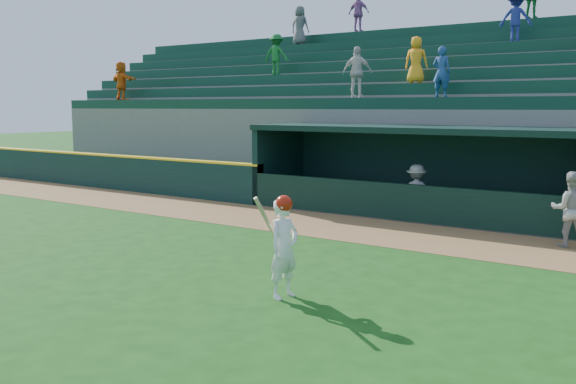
# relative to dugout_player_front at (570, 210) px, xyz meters

# --- Properties ---
(ground) EXTENTS (120.00, 120.00, 0.00)m
(ground) POSITION_rel_dugout_player_front_xyz_m (-4.48, -5.71, -0.82)
(ground) COLOR #164711
(ground) RESTS_ON ground
(warning_track) EXTENTS (40.00, 3.00, 0.01)m
(warning_track) POSITION_rel_dugout_player_front_xyz_m (-4.48, -0.81, -0.81)
(warning_track) COLOR olive
(warning_track) RESTS_ON ground
(field_wall_left) EXTENTS (15.50, 0.30, 1.20)m
(field_wall_left) POSITION_rel_dugout_player_front_xyz_m (-16.73, 0.84, -0.22)
(field_wall_left) COLOR black
(field_wall_left) RESTS_ON ground
(wall_stripe_left) EXTENTS (15.50, 0.32, 0.06)m
(wall_stripe_left) POSITION_rel_dugout_player_front_xyz_m (-16.73, 0.84, 0.41)
(wall_stripe_left) COLOR yellow
(wall_stripe_left) RESTS_ON field_wall_left
(dugout_player_front) EXTENTS (0.93, 0.80, 1.63)m
(dugout_player_front) POSITION_rel_dugout_player_front_xyz_m (0.00, 0.00, 0.00)
(dugout_player_front) COLOR #A5A5A0
(dugout_player_front) RESTS_ON ground
(dugout_player_inside) EXTENTS (1.09, 0.87, 1.47)m
(dugout_player_inside) POSITION_rel_dugout_player_front_xyz_m (-4.09, 1.28, -0.08)
(dugout_player_inside) COLOR #969691
(dugout_player_inside) RESTS_ON ground
(dugout) EXTENTS (9.40, 2.80, 2.46)m
(dugout) POSITION_rel_dugout_player_front_xyz_m (-4.48, 2.30, 0.54)
(dugout) COLOR slate
(dugout) RESTS_ON ground
(stands) EXTENTS (34.50, 6.25, 7.55)m
(stands) POSITION_rel_dugout_player_front_xyz_m (-4.49, 6.86, 1.59)
(stands) COLOR slate
(stands) RESTS_ON ground
(batter_at_plate) EXTENTS (0.48, 0.79, 1.65)m
(batter_at_plate) POSITION_rel_dugout_player_front_xyz_m (-2.89, -6.49, 0.01)
(batter_at_plate) COLOR white
(batter_at_plate) RESTS_ON ground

